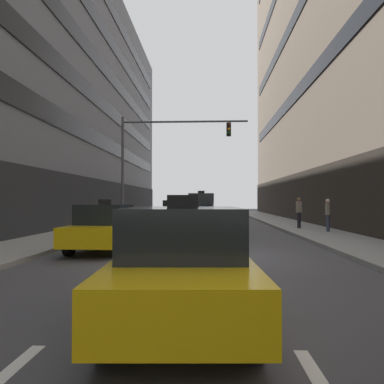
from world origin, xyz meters
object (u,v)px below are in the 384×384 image
object	(u,v)px
taxi_driving_2	(106,228)
pedestrian_1	(328,213)
traffic_signal_0	(158,150)
taxi_driving_4	(201,210)
car_driving_1	(198,219)
taxi_driving_3	(172,209)
pedestrian_0	(299,210)
taxi_driving_0	(183,264)

from	to	relation	value
taxi_driving_2	pedestrian_1	world-z (taller)	pedestrian_1
traffic_signal_0	taxi_driving_2	bearing A→B (deg)	-91.58
taxi_driving_4	pedestrian_1	bearing A→B (deg)	-41.22
car_driving_1	taxi_driving_3	distance (m)	18.72
taxi_driving_2	pedestrian_0	world-z (taller)	pedestrian_0
car_driving_1	taxi_driving_2	distance (m)	6.96
taxi_driving_2	traffic_signal_0	xyz separation A→B (m)	(0.29, 10.66, 4.13)
taxi_driving_2	traffic_signal_0	size ratio (longest dim) A/B	0.53
car_driving_1	pedestrian_0	size ratio (longest dim) A/B	2.45
traffic_signal_0	pedestrian_1	distance (m)	10.83
taxi_driving_0	car_driving_1	xyz separation A→B (m)	(-0.13, 13.24, -0.02)
taxi_driving_3	taxi_driving_2	bearing A→B (deg)	-89.58
taxi_driving_0	pedestrian_1	xyz separation A→B (m)	(6.37, 13.26, 0.29)
traffic_signal_0	pedestrian_0	size ratio (longest dim) A/B	4.65
taxi_driving_3	traffic_signal_0	world-z (taller)	traffic_signal_0
car_driving_1	taxi_driving_3	world-z (taller)	taxi_driving_3
taxi_driving_2	taxi_driving_3	size ratio (longest dim) A/B	0.92
taxi_driving_2	taxi_driving_4	bearing A→B (deg)	75.96
taxi_driving_3	pedestrian_1	bearing A→B (deg)	-62.41
traffic_signal_0	pedestrian_0	distance (m)	9.34
taxi_driving_3	pedestrian_0	xyz separation A→B (m)	(8.76, -16.20, 0.31)
taxi_driving_0	pedestrian_1	bearing A→B (deg)	64.33
pedestrian_1	taxi_driving_3	bearing A→B (deg)	117.59
traffic_signal_0	taxi_driving_0	bearing A→B (deg)	-80.99
traffic_signal_0	pedestrian_0	bearing A→B (deg)	-14.23
pedestrian_0	pedestrian_1	world-z (taller)	pedestrian_0
taxi_driving_3	taxi_driving_4	size ratio (longest dim) A/B	1.03
taxi_driving_4	taxi_driving_2	bearing A→B (deg)	-104.04
car_driving_1	traffic_signal_0	bearing A→B (deg)	121.39
pedestrian_0	car_driving_1	bearing A→B (deg)	-158.11
taxi_driving_0	pedestrian_1	size ratio (longest dim) A/B	2.67
taxi_driving_2	taxi_driving_4	xyz separation A→B (m)	(2.99, 11.98, 0.30)
taxi_driving_2	taxi_driving_3	bearing A→B (deg)	90.42
car_driving_1	traffic_signal_0	xyz separation A→B (m)	(-2.66, 4.36, 4.13)
taxi_driving_3	car_driving_1	bearing A→B (deg)	-80.36
taxi_driving_3	pedestrian_0	distance (m)	18.42
taxi_driving_3	pedestrian_1	world-z (taller)	taxi_driving_3
car_driving_1	pedestrian_0	bearing A→B (deg)	21.89
taxi_driving_3	pedestrian_0	bearing A→B (deg)	-61.60
taxi_driving_3	taxi_driving_4	world-z (taller)	taxi_driving_4
taxi_driving_0	traffic_signal_0	distance (m)	18.29
car_driving_1	taxi_driving_2	size ratio (longest dim) A/B	1.00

